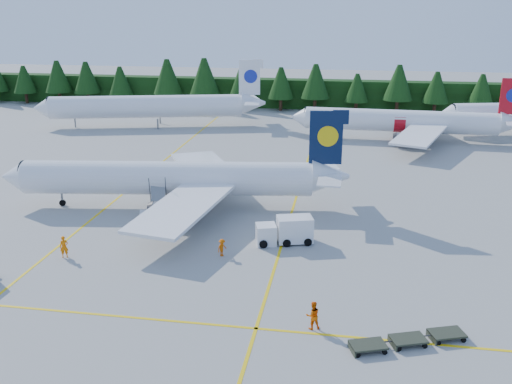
% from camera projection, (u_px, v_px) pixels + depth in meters
% --- Properties ---
extents(ground, '(320.00, 320.00, 0.00)m').
position_uv_depth(ground, '(194.00, 282.00, 45.14)').
color(ground, gray).
rests_on(ground, ground).
extents(taxi_stripe_a, '(0.25, 120.00, 0.01)m').
position_uv_depth(taxi_stripe_a, '(123.00, 194.00, 66.06)').
color(taxi_stripe_a, yellow).
rests_on(taxi_stripe_a, ground).
extents(taxi_stripe_b, '(0.25, 120.00, 0.01)m').
position_uv_depth(taxi_stripe_b, '(294.00, 203.00, 62.96)').
color(taxi_stripe_b, yellow).
rests_on(taxi_stripe_b, ground).
extents(taxi_stripe_cross, '(80.00, 0.25, 0.01)m').
position_uv_depth(taxi_stripe_cross, '(171.00, 321.00, 39.52)').
color(taxi_stripe_cross, yellow).
rests_on(taxi_stripe_cross, ground).
extents(treeline_hedge, '(220.00, 4.00, 6.00)m').
position_uv_depth(treeline_hedge, '(296.00, 94.00, 121.08)').
color(treeline_hedge, black).
rests_on(treeline_hedge, ground).
extents(airliner_navy, '(36.31, 29.70, 10.59)m').
position_uv_depth(airliner_navy, '(162.00, 179.00, 61.00)').
color(airliner_navy, white).
rests_on(airliner_navy, ground).
extents(airliner_red, '(35.61, 29.27, 10.35)m').
position_uv_depth(airliner_red, '(396.00, 121.00, 91.66)').
color(airliner_red, white).
rests_on(airliner_red, ground).
extents(airliner_far_left, '(39.42, 12.76, 11.67)m').
position_uv_depth(airliner_far_left, '(141.00, 106.00, 101.98)').
color(airliner_far_left, white).
rests_on(airliner_far_left, ground).
extents(airstairs, '(4.23, 5.75, 3.42)m').
position_uv_depth(airstairs, '(159.00, 213.00, 57.83)').
color(airstairs, white).
rests_on(airstairs, ground).
extents(service_truck, '(5.46, 3.22, 2.48)m').
position_uv_depth(service_truck, '(284.00, 230.00, 52.15)').
color(service_truck, silver).
rests_on(service_truck, ground).
extents(dolly_train, '(7.69, 4.28, 0.13)m').
position_uv_depth(dolly_train, '(408.00, 339.00, 36.66)').
color(dolly_train, '#2E3224').
rests_on(dolly_train, ground).
extents(crew_a, '(0.84, 0.72, 1.96)m').
position_uv_depth(crew_a, '(64.00, 247.00, 49.22)').
color(crew_a, orange).
rests_on(crew_a, ground).
extents(crew_b, '(1.18, 1.04, 2.01)m').
position_uv_depth(crew_b, '(313.00, 315.00, 38.30)').
color(crew_b, '#F05B05').
rests_on(crew_b, ground).
extents(crew_c, '(0.71, 0.79, 1.58)m').
position_uv_depth(crew_c, '(222.00, 248.00, 49.54)').
color(crew_c, '#DA5604').
rests_on(crew_c, ground).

